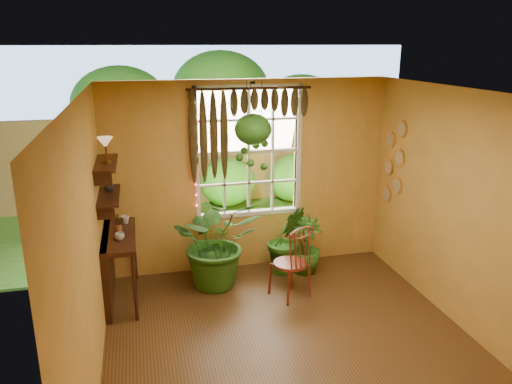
{
  "coord_description": "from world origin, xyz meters",
  "views": [
    {
      "loc": [
        -1.49,
        -4.38,
        3.16
      ],
      "look_at": [
        -0.16,
        1.15,
        1.46
      ],
      "focal_mm": 35.0,
      "sensor_mm": 36.0,
      "label": 1
    }
  ],
  "objects_px": {
    "counter_ledge": "(112,261)",
    "windsor_chair": "(292,273)",
    "potted_plant_mid": "(287,239)",
    "hanging_basket": "(253,134)",
    "potted_plant_left": "(218,242)"
  },
  "relations": [
    {
      "from": "counter_ledge",
      "to": "hanging_basket",
      "type": "bearing_deg",
      "value": 8.27
    },
    {
      "from": "windsor_chair",
      "to": "potted_plant_mid",
      "type": "bearing_deg",
      "value": 54.0
    },
    {
      "from": "counter_ledge",
      "to": "hanging_basket",
      "type": "height_order",
      "value": "hanging_basket"
    },
    {
      "from": "potted_plant_mid",
      "to": "hanging_basket",
      "type": "height_order",
      "value": "hanging_basket"
    },
    {
      "from": "windsor_chair",
      "to": "potted_plant_mid",
      "type": "xyz_separation_m",
      "value": [
        0.15,
        0.72,
        0.16
      ]
    },
    {
      "from": "counter_ledge",
      "to": "potted_plant_left",
      "type": "distance_m",
      "value": 1.37
    },
    {
      "from": "potted_plant_mid",
      "to": "counter_ledge",
      "type": "bearing_deg",
      "value": -172.9
    },
    {
      "from": "windsor_chair",
      "to": "potted_plant_left",
      "type": "relative_size",
      "value": 0.91
    },
    {
      "from": "counter_ledge",
      "to": "potted_plant_mid",
      "type": "relative_size",
      "value": 1.21
    },
    {
      "from": "counter_ledge",
      "to": "windsor_chair",
      "type": "height_order",
      "value": "windsor_chair"
    },
    {
      "from": "potted_plant_left",
      "to": "counter_ledge",
      "type": "bearing_deg",
      "value": -175.08
    },
    {
      "from": "windsor_chair",
      "to": "counter_ledge",
      "type": "bearing_deg",
      "value": 144.75
    },
    {
      "from": "counter_ledge",
      "to": "potted_plant_left",
      "type": "height_order",
      "value": "potted_plant_left"
    },
    {
      "from": "counter_ledge",
      "to": "windsor_chair",
      "type": "xyz_separation_m",
      "value": [
        2.22,
        -0.42,
        -0.22
      ]
    },
    {
      "from": "counter_ledge",
      "to": "hanging_basket",
      "type": "distance_m",
      "value": 2.41
    }
  ]
}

